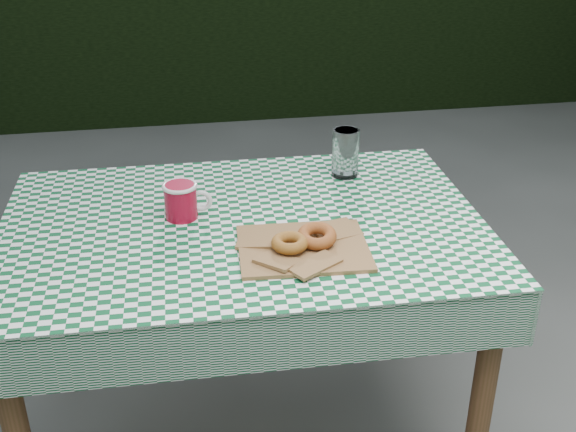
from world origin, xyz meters
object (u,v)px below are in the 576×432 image
object	(u,v)px
table	(247,339)
paper_bag	(303,247)
coffee_mug	(181,201)
drinking_glass	(345,153)

from	to	relation	value
table	paper_bag	bearing A→B (deg)	-51.35
table	coffee_mug	world-z (taller)	coffee_mug
paper_bag	coffee_mug	xyz separation A→B (m)	(-0.29, 0.23, 0.04)
drinking_glass	coffee_mug	bearing A→B (deg)	-158.27
table	coffee_mug	size ratio (longest dim) A/B	7.26
table	paper_bag	size ratio (longest dim) A/B	3.95
paper_bag	coffee_mug	size ratio (longest dim) A/B	1.84
coffee_mug	drinking_glass	bearing A→B (deg)	29.07
paper_bag	drinking_glass	distance (m)	0.48
table	drinking_glass	distance (m)	0.62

